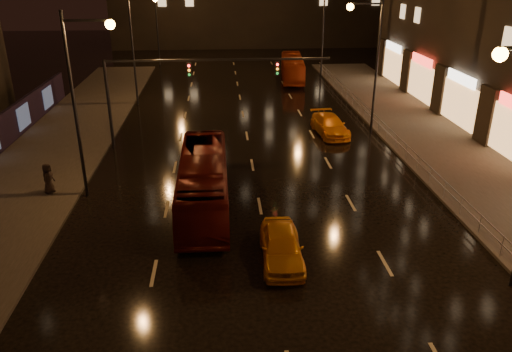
{
  "coord_description": "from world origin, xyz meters",
  "views": [
    {
      "loc": [
        -2.01,
        -14.08,
        12.04
      ],
      "look_at": [
        -0.33,
        8.28,
        2.5
      ],
      "focal_mm": 35.0,
      "sensor_mm": 36.0,
      "label": 1
    }
  ],
  "objects_px": {
    "bus_curb": "(292,68)",
    "bus_red": "(204,182)",
    "taxi_far": "(330,125)",
    "taxi_near": "(282,246)",
    "pedestrian_c": "(48,178)"
  },
  "relations": [
    {
      "from": "taxi_far",
      "to": "pedestrian_c",
      "type": "xyz_separation_m",
      "value": [
        -18.04,
        -9.61,
        0.3
      ]
    },
    {
      "from": "bus_red",
      "to": "taxi_far",
      "type": "distance_m",
      "value": 14.98
    },
    {
      "from": "bus_curb",
      "to": "pedestrian_c",
      "type": "height_order",
      "value": "bus_curb"
    },
    {
      "from": "pedestrian_c",
      "to": "bus_curb",
      "type": "bearing_deg",
      "value": -18.31
    },
    {
      "from": "taxi_far",
      "to": "bus_curb",
      "type": "bearing_deg",
      "value": 84.07
    },
    {
      "from": "bus_curb",
      "to": "taxi_near",
      "type": "relative_size",
      "value": 2.18
    },
    {
      "from": "bus_red",
      "to": "bus_curb",
      "type": "height_order",
      "value": "bus_red"
    },
    {
      "from": "bus_curb",
      "to": "bus_red",
      "type": "bearing_deg",
      "value": -100.97
    },
    {
      "from": "bus_red",
      "to": "pedestrian_c",
      "type": "bearing_deg",
      "value": 166.34
    },
    {
      "from": "bus_curb",
      "to": "taxi_near",
      "type": "bearing_deg",
      "value": -93.42
    },
    {
      "from": "bus_curb",
      "to": "taxi_far",
      "type": "xyz_separation_m",
      "value": [
        0.09,
        -19.65,
        -0.61
      ]
    },
    {
      "from": "taxi_near",
      "to": "taxi_far",
      "type": "bearing_deg",
      "value": 72.88
    },
    {
      "from": "bus_curb",
      "to": "pedestrian_c",
      "type": "distance_m",
      "value": 34.33
    },
    {
      "from": "taxi_near",
      "to": "pedestrian_c",
      "type": "relative_size",
      "value": 2.52
    },
    {
      "from": "bus_red",
      "to": "taxi_far",
      "type": "xyz_separation_m",
      "value": [
        9.32,
        11.71,
        -0.74
      ]
    }
  ]
}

